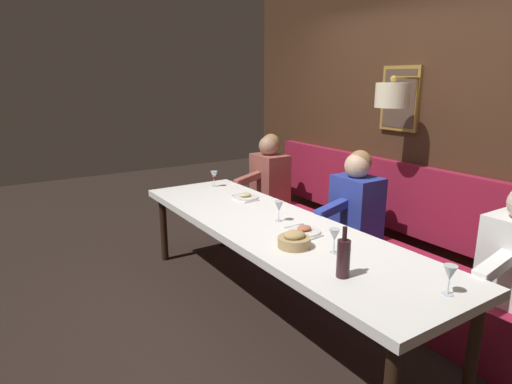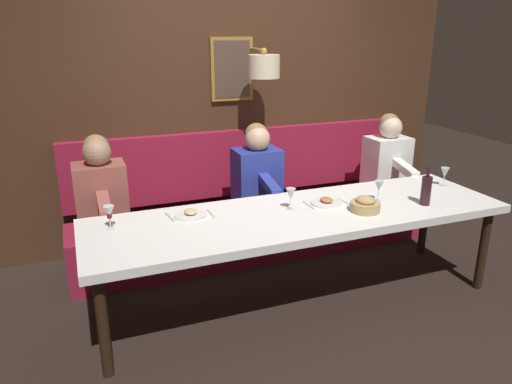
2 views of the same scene
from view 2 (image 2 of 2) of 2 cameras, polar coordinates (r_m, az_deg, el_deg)
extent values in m
plane|color=black|center=(3.88, 4.98, -12.62)|extent=(12.00, 12.00, 0.00)
cube|color=white|center=(3.56, 5.30, -2.82)|extent=(0.90, 3.12, 0.06)
cylinder|color=black|center=(4.28, 25.22, -6.18)|extent=(0.07, 0.07, 0.68)
cylinder|color=black|center=(3.10, -17.58, -14.96)|extent=(0.07, 0.07, 0.68)
cylinder|color=black|center=(4.74, 19.25, -3.04)|extent=(0.07, 0.07, 0.68)
cylinder|color=black|center=(3.71, -18.44, -9.17)|extent=(0.07, 0.07, 0.68)
cube|color=maroon|center=(4.50, 0.08, -4.70)|extent=(0.52, 3.32, 0.45)
cube|color=#422819|center=(4.72, -2.57, 11.84)|extent=(0.10, 4.52, 2.90)
cube|color=maroon|center=(4.76, -2.10, 3.57)|extent=(0.10, 3.32, 0.64)
cube|color=olive|center=(4.62, -2.89, 14.27)|extent=(0.04, 0.40, 0.57)
cube|color=#4C382D|center=(4.60, -2.81, 14.25)|extent=(0.01, 0.34, 0.51)
cylinder|color=#A37F38|center=(4.53, 0.08, 16.52)|extent=(0.35, 0.02, 0.02)
cylinder|color=beige|center=(4.37, 0.94, 14.60)|extent=(0.28, 0.28, 0.20)
sphere|color=#A37F38|center=(4.36, 0.95, 16.30)|extent=(0.06, 0.06, 0.06)
cube|color=white|center=(4.98, 15.11, 3.11)|extent=(0.30, 0.40, 0.56)
sphere|color=beige|center=(4.88, 15.62, 7.34)|extent=(0.22, 0.22, 0.22)
sphere|color=#937047|center=(4.90, 15.45, 7.76)|extent=(0.20, 0.20, 0.20)
cube|color=white|center=(4.75, 17.18, 2.67)|extent=(0.33, 0.09, 0.14)
cube|color=#283893|center=(4.32, 0.05, 1.45)|extent=(0.30, 0.40, 0.56)
sphere|color=#D1A889|center=(4.21, 0.16, 6.31)|extent=(0.22, 0.22, 0.22)
sphere|color=#937047|center=(4.23, 0.01, 6.80)|extent=(0.20, 0.20, 0.20)
cube|color=#283893|center=(4.06, 1.54, 0.86)|extent=(0.33, 0.09, 0.14)
cube|color=#934C42|center=(4.06, -17.78, -0.64)|extent=(0.30, 0.40, 0.56)
sphere|color=#A37A60|center=(3.94, -18.30, 4.48)|extent=(0.22, 0.22, 0.22)
sphere|color=#937047|center=(3.96, -18.37, 5.01)|extent=(0.20, 0.20, 0.20)
cube|color=#934C42|center=(3.77, -17.50, -1.43)|extent=(0.33, 0.09, 0.14)
cylinder|color=white|center=(3.74, 8.31, -1.28)|extent=(0.24, 0.24, 0.01)
ellipsoid|color=#B76647|center=(3.73, 8.33, -0.92)|extent=(0.11, 0.09, 0.04)
cube|color=silver|center=(3.79, 10.37, -1.15)|extent=(0.17, 0.04, 0.01)
cube|color=silver|center=(3.69, 6.19, -1.52)|extent=(0.18, 0.02, 0.01)
cylinder|color=white|center=(3.49, -7.71, -2.70)|extent=(0.24, 0.24, 0.01)
ellipsoid|color=#D1BC84|center=(3.48, -7.73, -2.31)|extent=(0.11, 0.09, 0.04)
cube|color=silver|center=(3.51, -5.33, -2.57)|extent=(0.17, 0.02, 0.01)
cube|color=silver|center=(3.49, -10.10, -2.94)|extent=(0.18, 0.04, 0.01)
cylinder|color=silver|center=(3.88, 14.21, -1.02)|extent=(0.06, 0.06, 0.00)
cylinder|color=silver|center=(3.86, 14.26, -0.47)|extent=(0.01, 0.01, 0.07)
cone|color=silver|center=(3.84, 14.35, 0.66)|extent=(0.07, 0.07, 0.08)
cylinder|color=silver|center=(3.39, -16.77, -4.16)|extent=(0.06, 0.06, 0.00)
cylinder|color=silver|center=(3.37, -16.84, -3.54)|extent=(0.01, 0.01, 0.07)
cone|color=silver|center=(3.35, -16.96, -2.27)|extent=(0.07, 0.07, 0.08)
cylinder|color=maroon|center=(3.35, -16.92, -2.70)|extent=(0.03, 0.03, 0.03)
cylinder|color=silver|center=(3.60, 4.07, -2.02)|extent=(0.06, 0.06, 0.00)
cylinder|color=silver|center=(3.58, 4.09, -1.43)|extent=(0.01, 0.01, 0.07)
cone|color=silver|center=(3.56, 4.12, -0.22)|extent=(0.07, 0.07, 0.08)
cylinder|color=silver|center=(4.42, 21.21, 0.68)|extent=(0.06, 0.06, 0.00)
cylinder|color=silver|center=(4.40, 21.27, 1.17)|extent=(0.01, 0.01, 0.07)
cone|color=silver|center=(4.38, 21.39, 2.17)|extent=(0.07, 0.07, 0.08)
cylinder|color=#33191E|center=(3.87, 19.43, 0.13)|extent=(0.08, 0.08, 0.22)
cylinder|color=#33191E|center=(3.83, 19.67, 2.26)|extent=(0.03, 0.03, 0.08)
cylinder|color=tan|center=(3.63, 12.73, -1.70)|extent=(0.22, 0.22, 0.07)
ellipsoid|color=tan|center=(3.61, 12.79, -0.96)|extent=(0.15, 0.13, 0.06)
camera|label=1|loc=(4.23, 54.38, 8.69)|focal=30.39mm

